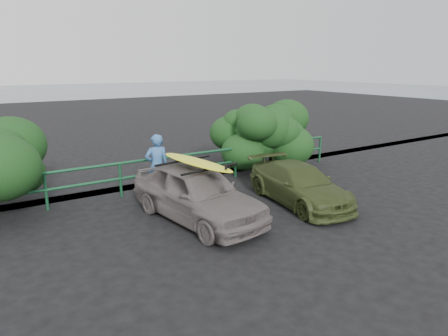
{
  "coord_description": "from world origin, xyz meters",
  "views": [
    {
      "loc": [
        -4.42,
        -5.88,
        3.71
      ],
      "look_at": [
        1.17,
        2.87,
        1.03
      ],
      "focal_mm": 32.0,
      "sensor_mm": 36.0,
      "label": 1
    }
  ],
  "objects_px": {
    "man": "(157,166)",
    "surfboard": "(196,162)",
    "olive_vehicle": "(299,184)",
    "guardrail": "(153,175)",
    "sedan": "(197,193)"
  },
  "relations": [
    {
      "from": "guardrail",
      "to": "sedan",
      "type": "distance_m",
      "value": 2.71
    },
    {
      "from": "olive_vehicle",
      "to": "guardrail",
      "type": "bearing_deg",
      "value": 141.38
    },
    {
      "from": "man",
      "to": "olive_vehicle",
      "type": "bearing_deg",
      "value": 148.79
    },
    {
      "from": "surfboard",
      "to": "sedan",
      "type": "bearing_deg",
      "value": 0.0
    },
    {
      "from": "man",
      "to": "surfboard",
      "type": "relative_size",
      "value": 0.71
    },
    {
      "from": "olive_vehicle",
      "to": "man",
      "type": "distance_m",
      "value": 4.04
    },
    {
      "from": "surfboard",
      "to": "olive_vehicle",
      "type": "bearing_deg",
      "value": -16.24
    },
    {
      "from": "man",
      "to": "guardrail",
      "type": "bearing_deg",
      "value": -89.77
    },
    {
      "from": "sedan",
      "to": "man",
      "type": "height_order",
      "value": "man"
    },
    {
      "from": "sedan",
      "to": "olive_vehicle",
      "type": "height_order",
      "value": "sedan"
    },
    {
      "from": "sedan",
      "to": "olive_vehicle",
      "type": "xyz_separation_m",
      "value": [
        2.97,
        -0.43,
        -0.15
      ]
    },
    {
      "from": "olive_vehicle",
      "to": "man",
      "type": "bearing_deg",
      "value": 147.53
    },
    {
      "from": "guardrail",
      "to": "surfboard",
      "type": "bearing_deg",
      "value": -89.68
    },
    {
      "from": "sedan",
      "to": "guardrail",
      "type": "bearing_deg",
      "value": 82.37
    },
    {
      "from": "sedan",
      "to": "olive_vehicle",
      "type": "distance_m",
      "value": 3.0
    }
  ]
}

